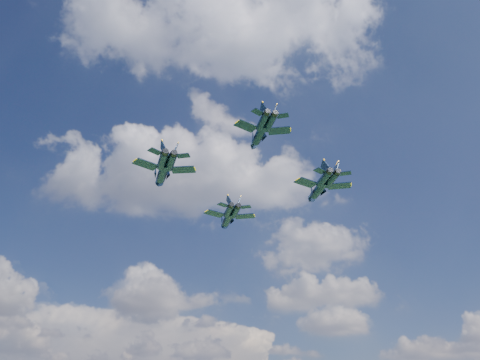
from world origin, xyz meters
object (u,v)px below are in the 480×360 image
object	(u,v)px
jet_right	(319,189)
jet_slot	(259,135)
jet_left	(163,173)
jet_lead	(228,219)

from	to	relation	value
jet_right	jet_slot	world-z (taller)	jet_slot
jet_left	jet_slot	world-z (taller)	jet_slot
jet_lead	jet_right	world-z (taller)	jet_right
jet_lead	jet_right	distance (m)	26.73
jet_right	jet_slot	xyz separation A→B (m)	(-14.38, -22.36, 1.18)
jet_right	jet_slot	size ratio (longest dim) A/B	1.22
jet_right	jet_lead	bearing A→B (deg)	134.11
jet_lead	jet_right	xyz separation A→B (m)	(22.48, -14.42, 1.28)
jet_left	jet_right	distance (m)	37.05
jet_right	jet_slot	bearing A→B (deg)	-135.95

